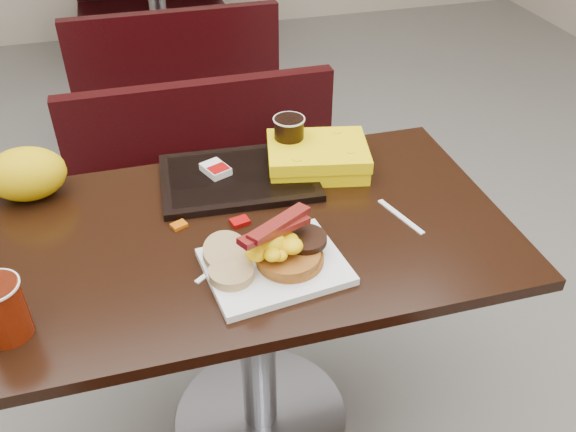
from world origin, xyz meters
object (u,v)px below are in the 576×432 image
object	(u,v)px
bench_near_n	(214,199)
hashbrown_sleeve_left	(216,169)
table_far	(160,22)
tray	(239,177)
paper_bag	(26,174)
coffee_cup_far	(289,137)
fork	(211,272)
clamshell	(317,157)
coffee_cup_near	(2,310)
knife	(401,216)
platter	(275,266)
bench_far_s	(174,70)
pancake_stack	(290,256)
table_near	(257,337)

from	to	relation	value
bench_near_n	hashbrown_sleeve_left	bearing A→B (deg)	-95.51
table_far	tray	bearing A→B (deg)	-89.76
paper_bag	coffee_cup_far	bearing A→B (deg)	-0.36
fork	clamshell	distance (m)	0.49
bench_near_n	coffee_cup_near	world-z (taller)	coffee_cup_near
bench_near_n	paper_bag	world-z (taller)	paper_bag
bench_near_n	knife	world-z (taller)	knife
hashbrown_sleeve_left	paper_bag	bearing A→B (deg)	151.84
platter	knife	size ratio (longest dim) A/B	1.85
bench_far_s	coffee_cup_near	distance (m)	2.21
bench_far_s	platter	size ratio (longest dim) A/B	3.44
table_far	hashbrown_sleeve_left	xyz separation A→B (m)	(-0.04, -2.37, 0.40)
coffee_cup_near	clamshell	size ratio (longest dim) A/B	0.47
pancake_stack	clamshell	size ratio (longest dim) A/B	0.56
table_far	knife	size ratio (longest dim) A/B	7.63
pancake_stack	table_near	bearing A→B (deg)	107.01
pancake_stack	clamshell	xyz separation A→B (m)	(0.18, 0.37, 0.00)
bench_far_s	pancake_stack	xyz separation A→B (m)	(0.05, -2.05, 0.42)
platter	paper_bag	size ratio (longest dim) A/B	1.52
bench_far_s	clamshell	xyz separation A→B (m)	(0.23, -1.69, 0.43)
bench_near_n	paper_bag	bearing A→B (deg)	-139.99
tray	hashbrown_sleeve_left	distance (m)	0.06
bench_far_s	tray	world-z (taller)	tray
coffee_cup_near	hashbrown_sleeve_left	world-z (taller)	coffee_cup_near
table_far	bench_far_s	distance (m)	0.70
bench_near_n	clamshell	xyz separation A→B (m)	(0.23, -0.49, 0.43)
table_near	knife	world-z (taller)	knife
table_near	hashbrown_sleeve_left	distance (m)	0.47
clamshell	table_far	bearing A→B (deg)	107.15
clamshell	knife	bearing A→B (deg)	-52.52
bench_near_n	paper_bag	size ratio (longest dim) A/B	5.23
bench_near_n	coffee_cup_near	distance (m)	1.13
platter	coffee_cup_far	bearing A→B (deg)	63.46
knife	tray	world-z (taller)	tray
coffee_cup_far	coffee_cup_near	bearing A→B (deg)	-145.55
table_far	clamshell	size ratio (longest dim) A/B	4.59
fork	knife	bearing A→B (deg)	-27.86
knife	coffee_cup_far	xyz separation A→B (m)	(-0.19, 0.32, 0.07)
bench_near_n	tray	xyz separation A→B (m)	(0.01, -0.49, 0.40)
table_near	coffee_cup_far	size ratio (longest dim) A/B	11.03
tray	hashbrown_sleeve_left	xyz separation A→B (m)	(-0.05, 0.03, 0.02)
coffee_cup_near	knife	distance (m)	0.89
platter	coffee_cup_near	bearing A→B (deg)	177.27
table_far	paper_bag	size ratio (longest dim) A/B	6.28
knife	table_far	bearing A→B (deg)	170.83
bench_near_n	bench_far_s	xyz separation A→B (m)	(0.00, 1.20, 0.00)
bench_near_n	platter	distance (m)	0.94
coffee_cup_near	tray	world-z (taller)	coffee_cup_near
paper_bag	pancake_stack	bearing A→B (deg)	-38.02
bench_far_s	tray	distance (m)	1.74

